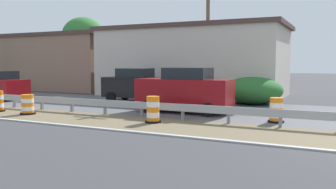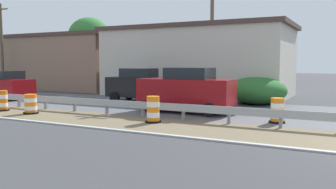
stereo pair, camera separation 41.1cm
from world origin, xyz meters
name	(u,v)px [view 1 (the left image)]	position (x,y,z in m)	size (l,w,h in m)	color
guardrail_median	(280,114)	(1.98, 3.54, 0.52)	(0.18, 55.06, 0.71)	#999EA3
traffic_barrel_nearest	(276,111)	(3.16, 3.88, 0.47)	(0.67, 0.67, 1.04)	orange
traffic_barrel_close	(153,111)	(0.90, 8.47, 0.50)	(0.66, 0.66, 1.10)	orange
traffic_barrel_far	(28,105)	(0.41, 15.05, 0.43)	(0.73, 0.73, 0.96)	orange
car_lead_near_lane	(185,90)	(4.24, 8.47, 1.12)	(2.03, 4.72, 2.24)	maroon
car_trailing_near_lane	(137,85)	(7.49, 13.12, 1.06)	(2.07, 4.42, 2.13)	black
roadside_shop_near	(193,61)	(13.54, 11.75, 2.61)	(7.21, 13.92, 5.19)	beige
roadside_shop_far	(48,62)	(14.41, 27.35, 2.56)	(6.87, 16.14, 5.10)	#93705B
utility_pole_near	(208,30)	(10.61, 9.55, 4.65)	(0.24, 1.80, 8.98)	brown
bush_roadside	(253,90)	(9.56, 6.28, 0.82)	(3.56, 3.56, 1.63)	#286028
tree_roadside	(83,37)	(13.04, 21.80, 4.74)	(3.67, 3.67, 6.42)	brown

